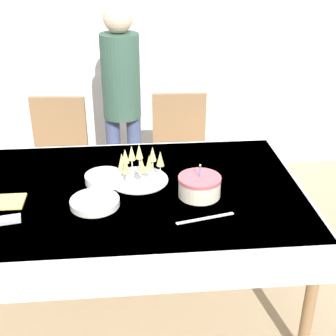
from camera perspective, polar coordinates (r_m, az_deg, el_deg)
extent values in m
plane|color=tan|center=(2.99, -5.55, -15.29)|extent=(12.00, 12.00, 0.00)
cube|color=silver|center=(4.05, -6.48, 17.35)|extent=(8.00, 0.05, 2.70)
cube|color=white|center=(2.56, -6.27, -2.90)|extent=(1.99, 1.19, 0.03)
cube|color=white|center=(2.60, -6.17, -4.62)|extent=(2.02, 1.22, 0.21)
cylinder|color=olive|center=(2.50, 16.88, -15.44)|extent=(0.06, 0.06, 0.72)
cylinder|color=olive|center=(3.32, 10.55, -3.29)|extent=(0.06, 0.06, 0.72)
cube|color=olive|center=(3.48, -13.28, -0.71)|extent=(0.46, 0.46, 0.04)
cube|color=olive|center=(3.54, -13.06, 4.59)|extent=(0.40, 0.08, 0.50)
cylinder|color=olive|center=(3.40, -10.59, -5.52)|extent=(0.04, 0.04, 0.41)
cylinder|color=olive|center=(3.49, -16.42, -5.35)|extent=(0.04, 0.04, 0.41)
cylinder|color=olive|center=(3.71, -9.61, -2.57)|extent=(0.04, 0.04, 0.41)
cylinder|color=olive|center=(3.79, -14.98, -2.48)|extent=(0.04, 0.04, 0.41)
cube|color=olive|center=(3.46, 1.53, -0.13)|extent=(0.44, 0.44, 0.04)
cube|color=olive|center=(3.53, 1.35, 5.20)|extent=(0.40, 0.05, 0.50)
cylinder|color=olive|center=(3.44, 4.72, -4.79)|extent=(0.04, 0.04, 0.41)
cylinder|color=olive|center=(3.41, -1.31, -4.96)|extent=(0.04, 0.04, 0.41)
cylinder|color=olive|center=(3.74, 4.04, -1.92)|extent=(0.04, 0.04, 0.41)
cylinder|color=olive|center=(3.72, -1.48, -2.06)|extent=(0.04, 0.04, 0.41)
cylinder|color=beige|center=(2.46, 3.85, -2.42)|extent=(0.22, 0.22, 0.09)
cylinder|color=#D15B66|center=(2.44, 3.89, -1.29)|extent=(0.23, 0.23, 0.02)
cylinder|color=#3F72D8|center=(2.42, 3.92, -0.47)|extent=(0.01, 0.01, 0.06)
sphere|color=#F9CC4C|center=(2.40, 3.95, 0.33)|extent=(0.01, 0.01, 0.01)
cylinder|color=silver|center=(2.63, -3.60, -1.45)|extent=(0.33, 0.33, 0.01)
cylinder|color=silver|center=(2.62, -0.93, -1.38)|extent=(0.05, 0.05, 0.00)
cylinder|color=silver|center=(2.60, -0.94, -0.52)|extent=(0.01, 0.01, 0.08)
cone|color=#E0CC72|center=(2.56, -0.95, 1.17)|extent=(0.04, 0.04, 0.08)
cylinder|color=silver|center=(2.68, -1.85, -0.76)|extent=(0.05, 0.05, 0.00)
cylinder|color=silver|center=(2.66, -1.87, 0.09)|extent=(0.01, 0.01, 0.08)
cone|color=#E0CC72|center=(2.62, -1.90, 1.75)|extent=(0.04, 0.04, 0.08)
cylinder|color=silver|center=(2.71, -3.46, -0.44)|extent=(0.05, 0.05, 0.00)
cylinder|color=silver|center=(2.69, -3.49, 0.40)|extent=(0.01, 0.01, 0.08)
cone|color=#E0CC72|center=(2.65, -3.54, 2.05)|extent=(0.04, 0.04, 0.08)
cylinder|color=silver|center=(2.70, -4.36, -0.63)|extent=(0.05, 0.05, 0.00)
cylinder|color=silver|center=(2.68, -4.40, 0.22)|extent=(0.01, 0.01, 0.08)
cone|color=#E0CC72|center=(2.64, -4.46, 1.87)|extent=(0.04, 0.04, 0.08)
cylinder|color=silver|center=(2.66, -5.14, -1.05)|extent=(0.05, 0.05, 0.00)
cylinder|color=silver|center=(2.64, -5.18, -0.19)|extent=(0.01, 0.01, 0.08)
cone|color=#E0CC72|center=(2.60, -5.25, 1.48)|extent=(0.04, 0.04, 0.08)
cylinder|color=silver|center=(2.61, -5.52, -1.65)|extent=(0.05, 0.05, 0.00)
cylinder|color=silver|center=(2.59, -5.56, -0.78)|extent=(0.01, 0.01, 0.08)
cone|color=#E0CC72|center=(2.55, -5.65, 0.91)|extent=(0.04, 0.04, 0.08)
cylinder|color=silver|center=(2.55, -5.06, -2.32)|extent=(0.05, 0.05, 0.00)
cylinder|color=silver|center=(2.53, -5.10, -1.44)|extent=(0.01, 0.01, 0.08)
cone|color=#E0CC72|center=(2.49, -5.18, 0.28)|extent=(0.04, 0.04, 0.08)
cylinder|color=silver|center=(2.56, -3.17, -2.20)|extent=(0.05, 0.05, 0.00)
cylinder|color=silver|center=(2.54, -3.19, -1.32)|extent=(0.01, 0.01, 0.08)
cone|color=#E0CC72|center=(2.50, -3.24, 0.41)|extent=(0.04, 0.04, 0.08)
cylinder|color=silver|center=(2.58, -2.26, -1.91)|extent=(0.05, 0.05, 0.00)
cylinder|color=silver|center=(2.56, -2.28, -1.03)|extent=(0.01, 0.01, 0.08)
cone|color=#E0CC72|center=(2.52, -2.31, 0.68)|extent=(0.04, 0.04, 0.08)
cylinder|color=silver|center=(2.42, -8.89, -4.44)|extent=(0.25, 0.25, 0.01)
cylinder|color=silver|center=(2.42, -8.90, -4.30)|extent=(0.25, 0.25, 0.01)
cylinder|color=silver|center=(2.41, -8.91, -4.16)|extent=(0.25, 0.25, 0.01)
cylinder|color=silver|center=(2.41, -8.92, -4.01)|extent=(0.25, 0.25, 0.01)
cylinder|color=silver|center=(2.41, -8.94, -3.87)|extent=(0.25, 0.25, 0.01)
cylinder|color=white|center=(2.63, -7.74, -1.68)|extent=(0.21, 0.21, 0.01)
cylinder|color=white|center=(2.63, -7.75, -1.55)|extent=(0.21, 0.21, 0.01)
cylinder|color=white|center=(2.62, -7.76, -1.41)|extent=(0.21, 0.21, 0.01)
cylinder|color=white|center=(2.62, -7.77, -1.28)|extent=(0.21, 0.21, 0.01)
cylinder|color=white|center=(2.62, -7.78, -1.14)|extent=(0.21, 0.21, 0.01)
cylinder|color=white|center=(2.61, -7.79, -1.01)|extent=(0.21, 0.21, 0.01)
cylinder|color=white|center=(2.61, -7.80, -0.87)|extent=(0.21, 0.21, 0.01)
cube|color=silver|center=(2.29, 4.56, -6.14)|extent=(0.30, 0.09, 0.00)
cube|color=silver|center=(2.39, -19.53, -6.06)|extent=(0.18, 0.09, 0.02)
cube|color=#E0D166|center=(2.55, -18.75, -3.91)|extent=(0.15, 0.15, 0.01)
cylinder|color=#3F4C72|center=(3.70, -6.54, 0.68)|extent=(0.11, 0.11, 0.77)
cylinder|color=#3F4C72|center=(3.70, -4.06, 0.78)|extent=(0.11, 0.11, 0.77)
cylinder|color=#335142|center=(3.45, -5.78, 11.04)|extent=(0.28, 0.28, 0.61)
sphere|color=#D8B293|center=(3.37, -6.11, 17.74)|extent=(0.21, 0.21, 0.21)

